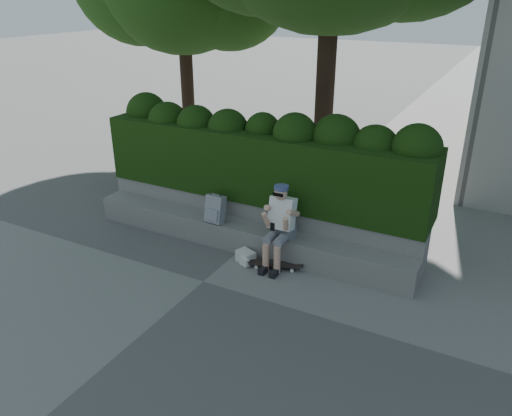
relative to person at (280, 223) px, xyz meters
The scene contains 8 objects.
ground 1.54m from the person, 127.03° to the right, with size 80.00×80.00×0.00m, color slate.
bench_ledge 0.98m from the person, 167.31° to the left, with size 6.00×0.45×0.45m, color gray.
planter_wall 1.11m from the person, 140.84° to the left, with size 6.00×0.50×0.75m, color gray.
hedge 1.34m from the person, 132.44° to the left, with size 6.00×1.00×1.20m, color black.
person is the anchor object (origin of this frame).
skateboard 0.70m from the person, 92.74° to the right, with size 0.86×0.45×0.09m.
backpack_plaid 1.29m from the person, behind, with size 0.33×0.18×0.48m, color #A3A3A7.
backpack_ground 0.86m from the person, 157.72° to the right, with size 0.30×0.21×0.20m, color silver.
Camera 1 is at (3.85, -5.50, 4.18)m, focal length 35.00 mm.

